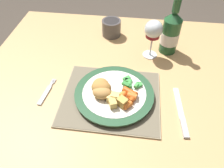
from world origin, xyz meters
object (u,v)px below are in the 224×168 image
fork (46,93)px  bottle (171,32)px  dinner_plate (114,94)px  dining_table (121,100)px  drinking_cup (111,27)px  table_knife (181,115)px  wine_glass (153,31)px

fork → bottle: bottle is taller
dinner_plate → fork: 0.24m
dining_table → bottle: bottle is taller
dining_table → fork: 0.29m
drinking_cup → table_knife: bearing=-57.0°
table_knife → drinking_cup: bearing=123.0°
fork → dinner_plate: bearing=3.5°
drinking_cup → bottle: bearing=-19.6°
dining_table → bottle: (0.18, 0.23, 0.18)m
dining_table → dinner_plate: dinner_plate is taller
dinner_plate → bottle: (0.20, 0.30, 0.07)m
wine_glass → bottle: (0.07, 0.04, -0.03)m
fork → bottle: (0.44, 0.31, 0.09)m
dinner_plate → fork: bearing=-176.5°
table_knife → drinking_cup: (-0.29, 0.44, 0.04)m
dinner_plate → dining_table: bearing=74.6°
bottle → fork: bearing=-144.6°
fork → table_knife: (0.47, -0.04, 0.00)m
drinking_cup → dining_table: bearing=-76.2°
bottle → table_knife: bearing=-85.0°
bottle → wine_glass: bearing=-150.1°
dining_table → dinner_plate: 0.13m
dining_table → table_knife: 0.26m
fork → table_knife: size_ratio=0.63×
wine_glass → bottle: size_ratio=0.64×
dinner_plate → bottle: bottle is taller
dinner_plate → fork: size_ratio=2.11×
bottle → drinking_cup: bearing=160.4°
table_knife → wine_glass: wine_glass is taller
wine_glass → dinner_plate: bearing=-115.7°
bottle → drinking_cup: 0.28m
dining_table → fork: bearing=-162.4°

